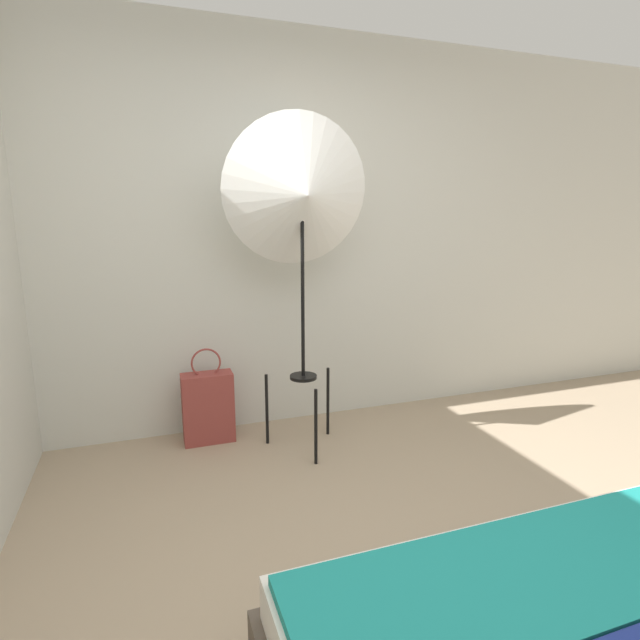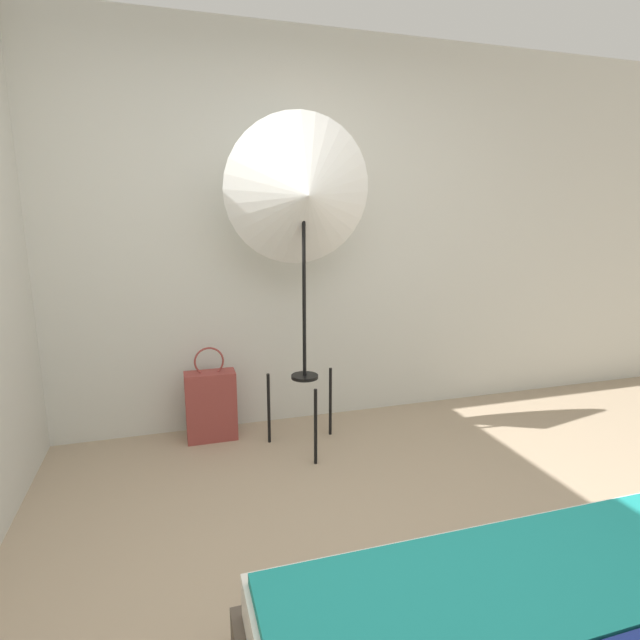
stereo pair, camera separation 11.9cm
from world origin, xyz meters
name	(u,v)px [view 1 (the left image)]	position (x,y,z in m)	size (l,w,h in m)	color
wall_back	(263,236)	(0.00, 2.06, 1.30)	(8.00, 0.05, 2.60)	beige
photo_umbrella	(302,194)	(0.12, 1.57, 1.55)	(0.89, 0.44, 2.01)	black
tote_bag	(208,407)	(-0.43, 1.85, 0.23)	(0.32, 0.15, 0.62)	brown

